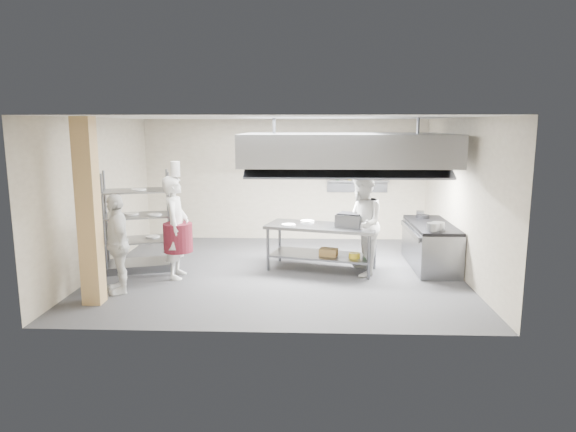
{
  "coord_description": "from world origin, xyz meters",
  "views": [
    {
      "loc": [
        0.57,
        -9.78,
        2.88
      ],
      "look_at": [
        0.18,
        0.2,
        1.09
      ],
      "focal_mm": 32.0,
      "sensor_mm": 36.0,
      "label": 1
    }
  ],
  "objects_px": {
    "chef_line": "(361,224)",
    "griddle": "(350,220)",
    "pass_rack": "(138,221)",
    "stockpot": "(433,227)",
    "chef_plating": "(117,244)",
    "cooking_range": "(431,247)",
    "chef_head": "(176,227)",
    "island": "(322,248)"
  },
  "relations": [
    {
      "from": "pass_rack",
      "to": "chef_plating",
      "type": "height_order",
      "value": "pass_rack"
    },
    {
      "from": "pass_rack",
      "to": "chef_head",
      "type": "height_order",
      "value": "pass_rack"
    },
    {
      "from": "island",
      "to": "cooking_range",
      "type": "relative_size",
      "value": 1.08
    },
    {
      "from": "island",
      "to": "chef_plating",
      "type": "relative_size",
      "value": 1.26
    },
    {
      "from": "island",
      "to": "chef_line",
      "type": "relative_size",
      "value": 1.1
    },
    {
      "from": "chef_plating",
      "to": "griddle",
      "type": "relative_size",
      "value": 3.44
    },
    {
      "from": "cooking_range",
      "to": "chef_head",
      "type": "xyz_separation_m",
      "value": [
        -4.98,
        -0.93,
        0.55
      ]
    },
    {
      "from": "griddle",
      "to": "pass_rack",
      "type": "bearing_deg",
      "value": -156.88
    },
    {
      "from": "chef_plating",
      "to": "chef_head",
      "type": "bearing_deg",
      "value": 110.63
    },
    {
      "from": "chef_line",
      "to": "griddle",
      "type": "bearing_deg",
      "value": -131.63
    },
    {
      "from": "cooking_range",
      "to": "chef_head",
      "type": "distance_m",
      "value": 5.1
    },
    {
      "from": "pass_rack",
      "to": "chef_plating",
      "type": "xyz_separation_m",
      "value": [
        0.11,
        -1.42,
        -0.13
      ]
    },
    {
      "from": "pass_rack",
      "to": "chef_plating",
      "type": "relative_size",
      "value": 1.15
    },
    {
      "from": "chef_plating",
      "to": "island",
      "type": "bearing_deg",
      "value": 84.83
    },
    {
      "from": "pass_rack",
      "to": "stockpot",
      "type": "distance_m",
      "value": 5.73
    },
    {
      "from": "griddle",
      "to": "stockpot",
      "type": "relative_size",
      "value": 2.16
    },
    {
      "from": "pass_rack",
      "to": "chef_head",
      "type": "relative_size",
      "value": 1.02
    },
    {
      "from": "chef_plating",
      "to": "griddle",
      "type": "height_order",
      "value": "chef_plating"
    },
    {
      "from": "island",
      "to": "griddle",
      "type": "relative_size",
      "value": 4.32
    },
    {
      "from": "island",
      "to": "pass_rack",
      "type": "xyz_separation_m",
      "value": [
        -3.65,
        -0.1,
        0.53
      ]
    },
    {
      "from": "island",
      "to": "chef_line",
      "type": "xyz_separation_m",
      "value": [
        0.75,
        -0.29,
        0.53
      ]
    },
    {
      "from": "pass_rack",
      "to": "stockpot",
      "type": "bearing_deg",
      "value": -21.48
    },
    {
      "from": "griddle",
      "to": "stockpot",
      "type": "height_order",
      "value": "griddle"
    },
    {
      "from": "chef_head",
      "to": "chef_plating",
      "type": "relative_size",
      "value": 1.12
    },
    {
      "from": "chef_plating",
      "to": "stockpot",
      "type": "distance_m",
      "value": 5.7
    },
    {
      "from": "chef_line",
      "to": "island",
      "type": "bearing_deg",
      "value": -113.0
    },
    {
      "from": "cooking_range",
      "to": "pass_rack",
      "type": "bearing_deg",
      "value": -175.92
    },
    {
      "from": "pass_rack",
      "to": "griddle",
      "type": "relative_size",
      "value": 3.94
    },
    {
      "from": "chef_line",
      "to": "griddle",
      "type": "height_order",
      "value": "chef_line"
    },
    {
      "from": "chef_plating",
      "to": "griddle",
      "type": "bearing_deg",
      "value": 80.51
    },
    {
      "from": "chef_line",
      "to": "chef_plating",
      "type": "xyz_separation_m",
      "value": [
        -4.29,
        -1.23,
        -0.13
      ]
    },
    {
      "from": "pass_rack",
      "to": "cooking_range",
      "type": "distance_m",
      "value": 5.92
    },
    {
      "from": "cooking_range",
      "to": "chef_head",
      "type": "bearing_deg",
      "value": -169.41
    },
    {
      "from": "pass_rack",
      "to": "stockpot",
      "type": "height_order",
      "value": "pass_rack"
    },
    {
      "from": "island",
      "to": "griddle",
      "type": "distance_m",
      "value": 0.8
    },
    {
      "from": "chef_plating",
      "to": "stockpot",
      "type": "height_order",
      "value": "chef_plating"
    },
    {
      "from": "cooking_range",
      "to": "chef_plating",
      "type": "distance_m",
      "value": 6.07
    },
    {
      "from": "griddle",
      "to": "stockpot",
      "type": "bearing_deg",
      "value": 10.26
    },
    {
      "from": "stockpot",
      "to": "pass_rack",
      "type": "bearing_deg",
      "value": 176.22
    },
    {
      "from": "pass_rack",
      "to": "chef_plating",
      "type": "bearing_deg",
      "value": -103.28
    },
    {
      "from": "stockpot",
      "to": "chef_head",
      "type": "bearing_deg",
      "value": -178.4
    },
    {
      "from": "cooking_range",
      "to": "chef_line",
      "type": "distance_m",
      "value": 1.7
    }
  ]
}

